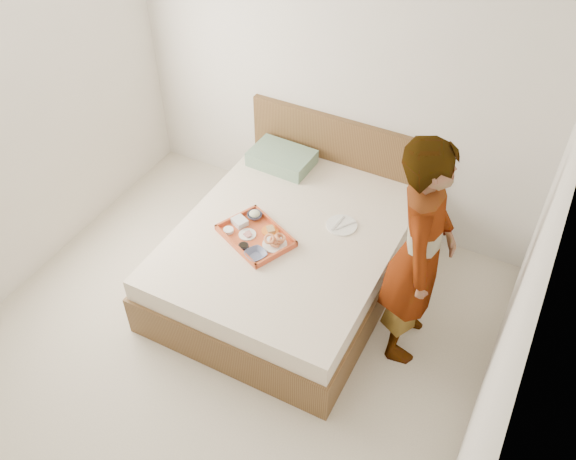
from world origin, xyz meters
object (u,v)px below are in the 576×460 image
at_px(dinner_plate, 342,225).
at_px(person, 419,254).
at_px(tray, 256,236).
at_px(bed, 288,256).

height_order(dinner_plate, person, person).
bearing_deg(person, tray, 82.04).
xyz_separation_m(bed, tray, (-0.18, -0.17, 0.29)).
xyz_separation_m(bed, dinner_plate, (0.33, 0.24, 0.27)).
bearing_deg(person, bed, 72.66).
relative_size(dinner_plate, person, 0.13).
distance_m(tray, person, 1.24).
bearing_deg(bed, tray, -136.21).
distance_m(bed, dinner_plate, 0.49).
bearing_deg(dinner_plate, person, -28.38).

